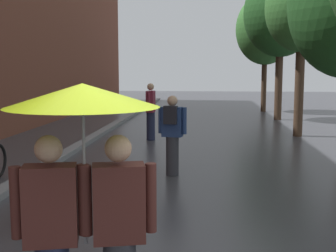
{
  "coord_description": "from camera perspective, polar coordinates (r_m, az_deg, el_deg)",
  "views": [
    {
      "loc": [
        0.32,
        -3.19,
        2.16
      ],
      "look_at": [
        -0.25,
        3.05,
        1.35
      ],
      "focal_mm": 47.53,
      "sensor_mm": 36.0,
      "label": 1
    }
  ],
  "objects": [
    {
      "name": "kerb_strip",
      "position": [
        13.81,
        -9.66,
        -1.5
      ],
      "size": [
        0.3,
        36.0,
        0.12
      ],
      "primitive_type": "cube",
      "color": "slate",
      "rests_on": "ground"
    },
    {
      "name": "street_tree_2",
      "position": [
        14.92,
        16.83,
        14.18
      ],
      "size": [
        2.31,
        2.31,
        5.44
      ],
      "color": "#473323",
      "rests_on": "ground"
    },
    {
      "name": "street_tree_3",
      "position": [
        19.55,
        14.27,
        13.77
      ],
      "size": [
        3.07,
        3.07,
        6.25
      ],
      "color": "#473323",
      "rests_on": "ground"
    },
    {
      "name": "street_tree_4",
      "position": [
        23.14,
        12.38,
        11.99
      ],
      "size": [
        2.94,
        2.94,
        5.88
      ],
      "color": "#473323",
      "rests_on": "ground"
    },
    {
      "name": "couple_under_umbrella",
      "position": [
        3.47,
        -10.7,
        -5.53
      ],
      "size": [
        1.17,
        1.17,
        2.05
      ],
      "color": "#1E233D",
      "rests_on": "ground"
    },
    {
      "name": "litter_bin",
      "position": [
        6.37,
        -16.77,
        -8.76
      ],
      "size": [
        0.44,
        0.44,
        0.85
      ],
      "primitive_type": "cylinder",
      "color": "#4C4C51",
      "rests_on": "ground"
    },
    {
      "name": "pedestrian_walking_midground",
      "position": [
        13.47,
        -2.24,
        1.91
      ],
      "size": [
        0.26,
        0.59,
        1.73
      ],
      "color": "#1E233D",
      "rests_on": "ground"
    },
    {
      "name": "pedestrian_walking_far",
      "position": [
        8.97,
        0.54,
        -0.92
      ],
      "size": [
        0.58,
        0.38,
        1.63
      ],
      "color": "#2D2D33",
      "rests_on": "ground"
    }
  ]
}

